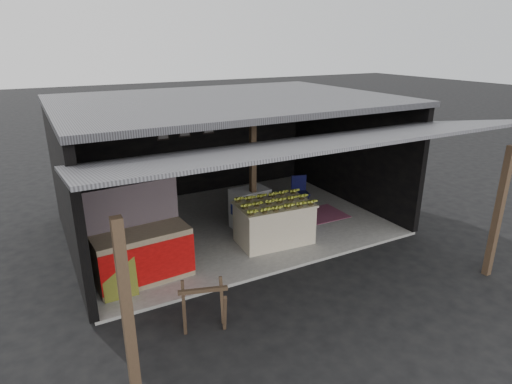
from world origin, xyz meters
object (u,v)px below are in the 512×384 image
white_crate (250,208)px  plastic_chair (300,189)px  banana_table (274,223)px  water_barrel (300,218)px  sawhorse (204,304)px  neighbor_stall (142,253)px

white_crate → plastic_chair: bearing=12.1°
banana_table → water_barrel: 0.94m
white_crate → water_barrel: bearing=-37.9°
banana_table → sawhorse: size_ratio=2.09×
white_crate → water_barrel: 1.17m
neighbor_stall → plastic_chair: (4.50, 1.63, -0.02)m
sawhorse → neighbor_stall: bearing=121.0°
banana_table → neighbor_stall: bearing=-171.8°
banana_table → white_crate: white_crate is taller
neighbor_stall → sawhorse: (0.45, -1.82, -0.13)m
banana_table → plastic_chair: (1.63, 1.44, 0.05)m
white_crate → sawhorse: 3.77m
neighbor_stall → water_barrel: (3.74, 0.49, -0.25)m
neighbor_stall → plastic_chair: neighbor_stall is taller
banana_table → sawhorse: banana_table is taller
plastic_chair → banana_table: bearing=-122.3°
white_crate → water_barrel: (0.96, -0.64, -0.19)m
white_crate → sawhorse: white_crate is taller
banana_table → water_barrel: bearing=23.6°
white_crate → sawhorse: size_ratio=1.16×
neighbor_stall → water_barrel: neighbor_stall is taller
banana_table → white_crate: 0.95m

